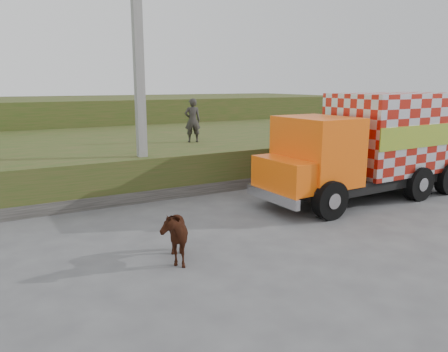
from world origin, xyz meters
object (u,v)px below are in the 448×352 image
utility_pole (139,81)px  pedestrian (193,120)px  cargo_truck (375,144)px  cow (172,234)px

utility_pole → pedestrian: bearing=39.4°
cargo_truck → cow: size_ratio=5.44×
utility_pole → pedestrian: size_ratio=4.25×
utility_pole → cargo_truck: size_ratio=0.96×
utility_pole → pedestrian: 4.39m
cargo_truck → pedestrian: (-4.20, 6.30, 0.56)m
utility_pole → cow: bearing=-102.3°
cargo_truck → cow: (-8.59, -1.98, -1.24)m
cow → pedestrian: 9.55m
utility_pole → cow: 6.76m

